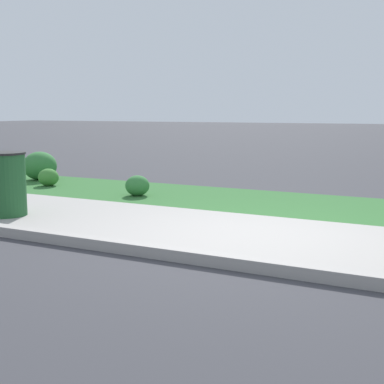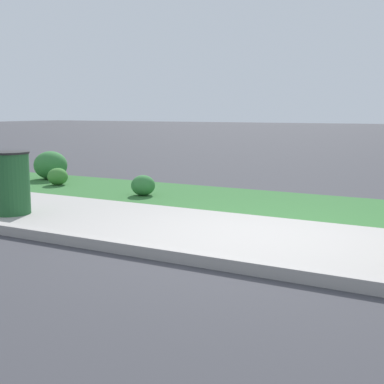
% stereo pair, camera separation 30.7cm
% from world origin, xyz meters
% --- Properties ---
extents(ground_plane, '(120.00, 120.00, 0.00)m').
position_xyz_m(ground_plane, '(0.00, 0.00, 0.00)').
color(ground_plane, '#38383D').
extents(sidewalk_pavement, '(18.00, 2.45, 0.01)m').
position_xyz_m(sidewalk_pavement, '(0.00, 0.00, 0.01)').
color(sidewalk_pavement, '#9E9993').
rests_on(sidewalk_pavement, ground).
extents(grass_verge, '(18.00, 2.34, 0.01)m').
position_xyz_m(grass_verge, '(0.00, 2.39, 0.00)').
color(grass_verge, '#2D662D').
rests_on(grass_verge, ground).
extents(street_curb, '(18.00, 0.16, 0.12)m').
position_xyz_m(street_curb, '(0.00, -1.30, 0.06)').
color(street_curb, '#9E9993').
rests_on(street_curb, ground).
extents(trash_bin, '(0.58, 0.58, 0.90)m').
position_xyz_m(trash_bin, '(-3.58, -0.41, 0.45)').
color(trash_bin, '#1E5128').
rests_on(trash_bin, ground).
extents(shrub_bush_mid_verge, '(0.72, 0.72, 0.61)m').
position_xyz_m(shrub_bush_mid_verge, '(-5.99, 2.86, 0.30)').
color(shrub_bush_mid_verge, '#337538').
rests_on(shrub_bush_mid_verge, ground).
extents(shrub_bush_near_lamp, '(0.42, 0.42, 0.36)m').
position_xyz_m(shrub_bush_near_lamp, '(-2.93, 1.97, 0.18)').
color(shrub_bush_near_lamp, '#337538').
rests_on(shrub_bush_near_lamp, ground).
extents(shrub_bush_far_verge, '(0.40, 0.40, 0.34)m').
position_xyz_m(shrub_bush_far_verge, '(-5.18, 2.22, 0.17)').
color(shrub_bush_far_verge, '#3D7F33').
rests_on(shrub_bush_far_verge, ground).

